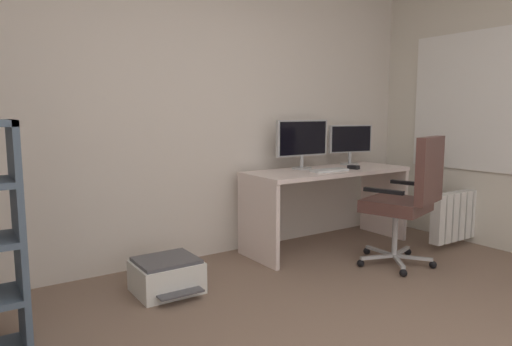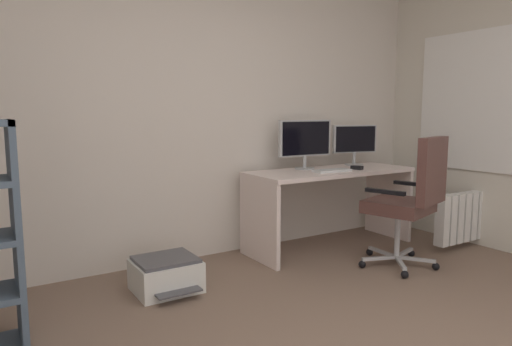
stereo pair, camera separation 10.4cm
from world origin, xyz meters
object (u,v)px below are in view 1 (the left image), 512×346
(computer_mouse, at_px, (354,167))
(printer, at_px, (167,275))
(keyboard, at_px, (329,170))
(monitor_main, at_px, (302,140))
(radiator, at_px, (464,214))
(desk, at_px, (327,189))
(monitor_secondary, at_px, (350,141))
(office_chair, at_px, (408,195))

(computer_mouse, xyz_separation_m, printer, (-1.86, -0.07, -0.62))
(keyboard, distance_m, computer_mouse, 0.30)
(monitor_main, distance_m, radiator, 1.69)
(monitor_main, height_order, radiator, monitor_main)
(desk, relative_size, monitor_secondary, 3.38)
(desk, bearing_deg, computer_mouse, -30.22)
(computer_mouse, xyz_separation_m, radiator, (0.93, -0.53, -0.45))
(keyboard, bearing_deg, desk, 56.99)
(desk, xyz_separation_m, monitor_main, (-0.17, 0.16, 0.45))
(monitor_secondary, height_order, printer, monitor_secondary)
(office_chair, distance_m, printer, 1.95)
(office_chair, xyz_separation_m, radiator, (0.98, 0.12, -0.30))
(desk, distance_m, computer_mouse, 0.31)
(printer, xyz_separation_m, radiator, (2.79, -0.46, 0.17))
(desk, distance_m, office_chair, 0.79)
(office_chair, bearing_deg, radiator, 6.88)
(monitor_secondary, height_order, office_chair, monitor_secondary)
(monitor_main, distance_m, monitor_secondary, 0.61)
(radiator, bearing_deg, computer_mouse, 150.08)
(monitor_main, bearing_deg, desk, -43.58)
(radiator, bearing_deg, desk, 150.02)
(desk, distance_m, keyboard, 0.24)
(monitor_secondary, bearing_deg, keyboard, -152.23)
(monitor_secondary, distance_m, printer, 2.29)
(office_chair, bearing_deg, computer_mouse, 85.23)
(monitor_main, height_order, computer_mouse, monitor_main)
(monitor_main, bearing_deg, printer, -166.58)
(monitor_main, bearing_deg, keyboard, -74.32)
(printer, bearing_deg, computer_mouse, 2.26)
(monitor_secondary, height_order, keyboard, monitor_secondary)
(computer_mouse, bearing_deg, desk, 134.33)
(keyboard, relative_size, computer_mouse, 3.40)
(office_chair, height_order, radiator, office_chair)
(monitor_main, xyz_separation_m, radiator, (1.30, -0.82, -0.70))
(radiator, bearing_deg, printer, 170.62)
(monitor_main, xyz_separation_m, computer_mouse, (0.38, -0.28, -0.25))
(monitor_main, xyz_separation_m, monitor_secondary, (0.61, 0.00, -0.03))
(monitor_secondary, distance_m, radiator, 1.26)
(monitor_main, height_order, office_chair, monitor_main)
(keyboard, xyz_separation_m, office_chair, (0.24, -0.65, -0.15))
(monitor_secondary, bearing_deg, monitor_main, -179.99)
(computer_mouse, bearing_deg, keyboard, 164.55)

